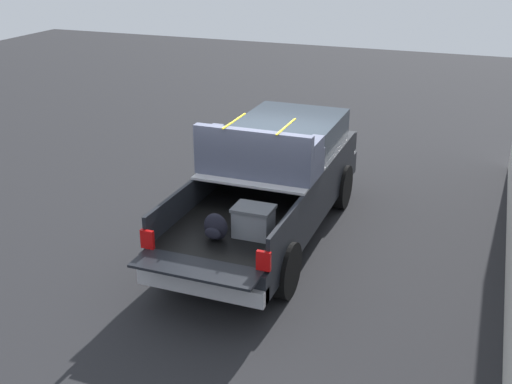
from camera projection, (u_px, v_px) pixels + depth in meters
name	position (u px, v px, depth m)	size (l,w,h in m)	color
ground_plane	(268.00, 236.00, 11.23)	(40.00, 40.00, 0.00)	#262628
pickup_truck	(276.00, 179.00, 11.18)	(6.05, 2.06, 2.23)	black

